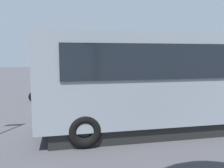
{
  "coord_description": "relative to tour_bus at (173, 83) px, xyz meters",
  "views": [
    {
      "loc": [
        1.64,
        11.71,
        2.61
      ],
      "look_at": [
        -0.49,
        -0.16,
        1.1
      ],
      "focal_mm": 37.96,
      "sensor_mm": 36.0,
      "label": 1
    }
  ],
  "objects": [
    {
      "name": "spectator_right",
      "position": [
        1.58,
        -2.93,
        -0.57
      ],
      "size": [
        0.58,
        0.35,
        1.8
      ],
      "color": "black",
      "rests_on": "ground_plane"
    },
    {
      "name": "ground_plane",
      "position": [
        1.89,
        -4.08,
        -1.64
      ],
      "size": [
        80.0,
        80.0,
        0.0
      ],
      "primitive_type": "plane",
      "color": "#424247"
    },
    {
      "name": "bay_line_c",
      "position": [
        4.32,
        -5.16,
        -1.64
      ],
      "size": [
        0.19,
        4.79,
        0.01
      ],
      "color": "white",
      "rests_on": "ground_plane"
    },
    {
      "name": "spectator_centre",
      "position": [
        0.66,
        -3.01,
        -0.57
      ],
      "size": [
        0.58,
        0.36,
        1.79
      ],
      "color": "black",
      "rests_on": "ground_plane"
    },
    {
      "name": "bay_line_b",
      "position": [
        1.85,
        -5.16,
        -1.64
      ],
      "size": [
        0.17,
        4.02,
        0.01
      ],
      "color": "white",
      "rests_on": "ground_plane"
    },
    {
      "name": "stunt_motorcycle",
      "position": [
        4.8,
        -6.01,
        -1.03
      ],
      "size": [
        1.96,
        0.92,
        1.23
      ],
      "color": "black",
      "rests_on": "ground_plane"
    },
    {
      "name": "traffic_cone",
      "position": [
        2.96,
        -5.97,
        -1.34
      ],
      "size": [
        0.34,
        0.34,
        0.63
      ],
      "color": "orange",
      "rests_on": "ground_plane"
    },
    {
      "name": "parked_motorcycle_silver",
      "position": [
        1.3,
        -2.49,
        -1.16
      ],
      "size": [
        2.05,
        0.58,
        0.99
      ],
      "color": "black",
      "rests_on": "ground_plane"
    },
    {
      "name": "spectator_left",
      "position": [
        -0.35,
        -3.01,
        -0.56
      ],
      "size": [
        0.57,
        0.39,
        1.8
      ],
      "color": "black",
      "rests_on": "ground_plane"
    },
    {
      "name": "tour_bus",
      "position": [
        0.0,
        0.0,
        0.0
      ],
      "size": [
        9.21,
        2.81,
        3.25
      ],
      "color": "#8C939E",
      "rests_on": "ground_plane"
    },
    {
      "name": "bay_line_a",
      "position": [
        -0.63,
        -5.16,
        -1.64
      ],
      "size": [
        0.17,
        3.72,
        0.01
      ],
      "color": "white",
      "rests_on": "ground_plane"
    },
    {
      "name": "spectator_far_left",
      "position": [
        -1.56,
        -2.86,
        -0.56
      ],
      "size": [
        0.57,
        0.33,
        1.8
      ],
      "color": "black",
      "rests_on": "ground_plane"
    }
  ]
}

